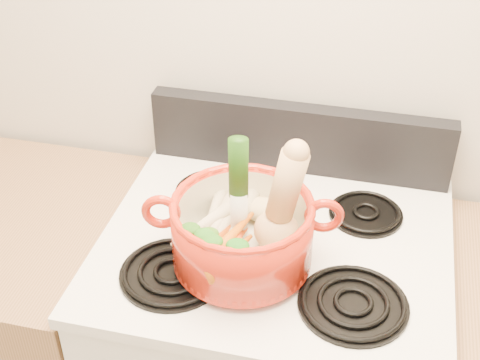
# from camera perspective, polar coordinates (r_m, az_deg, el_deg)

# --- Properties ---
(wall_back) EXTENTS (3.50, 0.02, 2.60)m
(wall_back) POSITION_cam_1_polar(r_m,az_deg,el_deg) (1.62, 5.83, 12.31)
(wall_back) COLOR beige
(wall_back) RESTS_ON floor
(cooktop) EXTENTS (0.78, 0.67, 0.03)m
(cooktop) POSITION_cam_1_polar(r_m,az_deg,el_deg) (1.52, 3.00, -5.63)
(cooktop) COLOR white
(cooktop) RESTS_ON stove_body
(control_backsplash) EXTENTS (0.76, 0.05, 0.18)m
(control_backsplash) POSITION_cam_1_polar(r_m,az_deg,el_deg) (1.70, 5.06, 3.57)
(control_backsplash) COLOR black
(control_backsplash) RESTS_ON cooktop
(burner_front_left) EXTENTS (0.22, 0.22, 0.02)m
(burner_front_left) POSITION_cam_1_polar(r_m,az_deg,el_deg) (1.43, -5.81, -7.82)
(burner_front_left) COLOR black
(burner_front_left) RESTS_ON cooktop
(burner_front_right) EXTENTS (0.22, 0.22, 0.02)m
(burner_front_right) POSITION_cam_1_polar(r_m,az_deg,el_deg) (1.37, 9.64, -10.29)
(burner_front_right) COLOR black
(burner_front_right) RESTS_ON cooktop
(burner_back_left) EXTENTS (0.17, 0.17, 0.02)m
(burner_back_left) POSITION_cam_1_polar(r_m,az_deg,el_deg) (1.65, -2.54, -0.86)
(burner_back_left) COLOR black
(burner_back_left) RESTS_ON cooktop
(burner_back_right) EXTENTS (0.17, 0.17, 0.02)m
(burner_back_right) POSITION_cam_1_polar(r_m,az_deg,el_deg) (1.60, 10.69, -2.73)
(burner_back_right) COLOR black
(burner_back_right) RESTS_ON cooktop
(dutch_oven) EXTENTS (0.35, 0.35, 0.15)m
(dutch_oven) POSITION_cam_1_polar(r_m,az_deg,el_deg) (1.39, 0.19, -4.48)
(dutch_oven) COLOR #B6210F
(dutch_oven) RESTS_ON burner_front_left
(pot_handle_left) EXTENTS (0.08, 0.03, 0.08)m
(pot_handle_left) POSITION_cam_1_polar(r_m,az_deg,el_deg) (1.37, -6.75, -2.70)
(pot_handle_left) COLOR #B6210F
(pot_handle_left) RESTS_ON dutch_oven
(pot_handle_right) EXTENTS (0.08, 0.03, 0.08)m
(pot_handle_right) POSITION_cam_1_polar(r_m,az_deg,el_deg) (1.36, 7.19, -3.02)
(pot_handle_right) COLOR #B6210F
(pot_handle_right) RESTS_ON dutch_oven
(squash) EXTENTS (0.16, 0.13, 0.26)m
(squash) POSITION_cam_1_polar(r_m,az_deg,el_deg) (1.35, 3.23, -1.74)
(squash) COLOR tan
(squash) RESTS_ON dutch_oven
(leek) EXTENTS (0.05, 0.06, 0.26)m
(leek) POSITION_cam_1_polar(r_m,az_deg,el_deg) (1.36, -0.10, -0.67)
(leek) COLOR silver
(leek) RESTS_ON dutch_oven
(ginger) EXTENTS (0.10, 0.08, 0.05)m
(ginger) POSITION_cam_1_polar(r_m,az_deg,el_deg) (1.48, 1.91, -2.59)
(ginger) COLOR #D1B980
(ginger) RESTS_ON dutch_oven
(parsnip_0) EXTENTS (0.07, 0.22, 0.06)m
(parsnip_0) POSITION_cam_1_polar(r_m,az_deg,el_deg) (1.42, -1.68, -4.50)
(parsnip_0) COLOR beige
(parsnip_0) RESTS_ON dutch_oven
(parsnip_1) EXTENTS (0.08, 0.22, 0.06)m
(parsnip_1) POSITION_cam_1_polar(r_m,az_deg,el_deg) (1.43, -2.01, -3.90)
(parsnip_1) COLOR beige
(parsnip_1) RESTS_ON dutch_oven
(parsnip_2) EXTENTS (0.07, 0.21, 0.06)m
(parsnip_2) POSITION_cam_1_polar(r_m,az_deg,el_deg) (1.44, 0.04, -3.01)
(parsnip_2) COLOR beige
(parsnip_2) RESTS_ON dutch_oven
(parsnip_3) EXTENTS (0.14, 0.17, 0.05)m
(parsnip_3) POSITION_cam_1_polar(r_m,az_deg,el_deg) (1.42, -2.99, -3.62)
(parsnip_3) COLOR beige
(parsnip_3) RESTS_ON dutch_oven
(parsnip_4) EXTENTS (0.04, 0.19, 0.05)m
(parsnip_4) POSITION_cam_1_polar(r_m,az_deg,el_deg) (1.46, -2.07, -2.12)
(parsnip_4) COLOR beige
(parsnip_4) RESTS_ON dutch_oven
(carrot_0) EXTENTS (0.07, 0.15, 0.04)m
(carrot_0) POSITION_cam_1_polar(r_m,az_deg,el_deg) (1.38, -0.91, -5.96)
(carrot_0) COLOR #E0480B
(carrot_0) RESTS_ON dutch_oven
(carrot_1) EXTENTS (0.08, 0.15, 0.04)m
(carrot_1) POSITION_cam_1_polar(r_m,az_deg,el_deg) (1.39, -2.34, -5.57)
(carrot_1) COLOR #DB5D0A
(carrot_1) RESTS_ON dutch_oven
(carrot_2) EXTENTS (0.08, 0.19, 0.05)m
(carrot_2) POSITION_cam_1_polar(r_m,az_deg,el_deg) (1.37, -0.19, -5.93)
(carrot_2) COLOR #DC490B
(carrot_2) RESTS_ON dutch_oven
(carrot_3) EXTENTS (0.09, 0.15, 0.04)m
(carrot_3) POSITION_cam_1_polar(r_m,az_deg,el_deg) (1.34, -0.86, -6.62)
(carrot_3) COLOR #C8600A
(carrot_3) RESTS_ON dutch_oven
(carrot_4) EXTENTS (0.09, 0.18, 0.05)m
(carrot_4) POSITION_cam_1_polar(r_m,az_deg,el_deg) (1.37, -0.81, -4.99)
(carrot_4) COLOR #D4630A
(carrot_4) RESTS_ON dutch_oven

